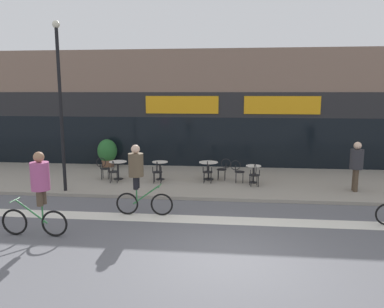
{
  "coord_description": "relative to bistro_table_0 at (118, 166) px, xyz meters",
  "views": [
    {
      "loc": [
        0.01,
        -8.0,
        3.74
      ],
      "look_at": [
        -1.46,
        6.05,
        1.38
      ],
      "focal_mm": 35.0,
      "sensor_mm": 36.0,
      "label": 1
    }
  ],
  "objects": [
    {
      "name": "planter_pot",
      "position": [
        -1.32,
        2.56,
        0.17
      ],
      "size": [
        0.94,
        0.94,
        1.35
      ],
      "color": "brown",
      "rests_on": "sidewalk_slab"
    },
    {
      "name": "cafe_chair_3_side",
      "position": [
        4.97,
        -0.04,
        -0.02
      ],
      "size": [
        0.58,
        0.41,
        0.9
      ],
      "rotation": [
        0.0,
        0.0,
        -0.03
      ],
      "color": "black",
      "rests_on": "sidewalk_slab"
    },
    {
      "name": "cyclist_0",
      "position": [
        -0.22,
        -6.03,
        0.66
      ],
      "size": [
        1.8,
        0.48,
        2.24
      ],
      "rotation": [
        0.0,
        0.0,
        3.14
      ],
      "color": "black",
      "rests_on": "ground"
    },
    {
      "name": "bike_lane_stripe",
      "position": [
        4.66,
        -4.33,
        -0.66
      ],
      "size": [
        36.0,
        0.7,
        0.01
      ],
      "primitive_type": "cube",
      "color": "silver",
      "rests_on": "ground"
    },
    {
      "name": "bistro_table_2",
      "position": [
        3.76,
        0.34,
        -0.01
      ],
      "size": [
        0.79,
        0.79,
        0.74
      ],
      "color": "black",
      "rests_on": "sidewalk_slab"
    },
    {
      "name": "lamp_post",
      "position": [
        -1.41,
        -2.0,
        2.9
      ],
      "size": [
        0.26,
        0.26,
        6.05
      ],
      "color": "black",
      "rests_on": "sidewalk_slab"
    },
    {
      "name": "bistro_table_0",
      "position": [
        0.0,
        0.0,
        0.0
      ],
      "size": [
        0.72,
        0.72,
        0.76
      ],
      "color": "black",
      "rests_on": "sidewalk_slab"
    },
    {
      "name": "cyclist_1",
      "position": [
        1.89,
        -4.09,
        0.61
      ],
      "size": [
        1.76,
        0.49,
        2.18
      ],
      "rotation": [
        0.0,
        0.0,
        0.02
      ],
      "color": "black",
      "rests_on": "ground"
    },
    {
      "name": "sidewalk_slab",
      "position": [
        4.66,
        0.36,
        -0.6
      ],
      "size": [
        40.0,
        5.5,
        0.12
      ],
      "primitive_type": "cube",
      "color": "gray",
      "rests_on": "ground"
    },
    {
      "name": "bistro_table_1",
      "position": [
        1.76,
        0.12,
        -0.01
      ],
      "size": [
        0.65,
        0.65,
        0.76
      ],
      "color": "black",
      "rests_on": "sidewalk_slab"
    },
    {
      "name": "cafe_chair_1_near",
      "position": [
        1.76,
        -0.51,
        -0.02
      ],
      "size": [
        0.43,
        0.59,
        0.9
      ],
      "rotation": [
        0.0,
        0.0,
        1.66
      ],
      "color": "black",
      "rests_on": "sidewalk_slab"
    },
    {
      "name": "cafe_chair_2_near",
      "position": [
        3.76,
        -0.28,
        -0.02
      ],
      "size": [
        0.41,
        0.58,
        0.9
      ],
      "rotation": [
        0.0,
        0.0,
        1.59
      ],
      "color": "black",
      "rests_on": "sidewalk_slab"
    },
    {
      "name": "cafe_chair_0_near",
      "position": [
        0.01,
        -0.63,
        -0.02
      ],
      "size": [
        0.44,
        0.59,
        0.9
      ],
      "rotation": [
        0.0,
        0.0,
        1.68
      ],
      "color": "black",
      "rests_on": "sidewalk_slab"
    },
    {
      "name": "cafe_chair_2_side",
      "position": [
        4.39,
        0.34,
        -0.02
      ],
      "size": [
        0.58,
        0.41,
        0.9
      ],
      "rotation": [
        0.0,
        0.0,
        3.11
      ],
      "color": "black",
      "rests_on": "sidewalk_slab"
    },
    {
      "name": "bistro_table_3",
      "position": [
        5.59,
        -0.04,
        -0.05
      ],
      "size": [
        0.61,
        0.61,
        0.7
      ],
      "color": "black",
      "rests_on": "sidewalk_slab"
    },
    {
      "name": "cafe_chair_0_side",
      "position": [
        -0.63,
        -0.01,
        -0.02
      ],
      "size": [
        0.6,
        0.44,
        0.9
      ],
      "rotation": [
        0.0,
        0.0,
        0.12
      ],
      "color": "black",
      "rests_on": "sidewalk_slab"
    },
    {
      "name": "pedestrian_near_end",
      "position": [
        9.24,
        -0.94,
        0.55
      ],
      "size": [
        0.47,
        0.47,
        1.83
      ],
      "rotation": [
        0.0,
        0.0,
        -0.0
      ],
      "color": "#4C3D2D",
      "rests_on": "sidewalk_slab"
    },
    {
      "name": "storefront_facade",
      "position": [
        4.66,
        5.07,
        2.2
      ],
      "size": [
        40.0,
        4.06,
        5.74
      ],
      "color": "#7F6656",
      "rests_on": "ground"
    },
    {
      "name": "ground_plane",
      "position": [
        4.66,
        -6.89,
        -0.66
      ],
      "size": [
        120.0,
        120.0,
        0.0
      ],
      "primitive_type": "plane",
      "color": "#5B5B60"
    },
    {
      "name": "cafe_chair_3_near",
      "position": [
        5.6,
        -0.66,
        -0.02
      ],
      "size": [
        0.45,
        0.6,
        0.9
      ],
      "rotation": [
        0.0,
        0.0,
        1.69
      ],
      "color": "black",
      "rests_on": "sidewalk_slab"
    }
  ]
}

